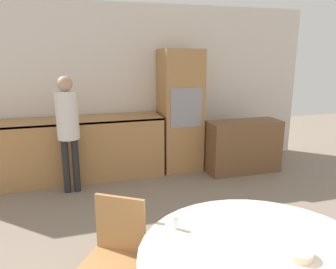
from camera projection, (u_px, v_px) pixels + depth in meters
wall_back at (125, 89)px, 5.22m from camera, size 6.32×0.05×2.60m
kitchen_counter at (69, 149)px, 4.84m from camera, size 2.78×0.60×0.92m
oven_unit at (180, 111)px, 5.22m from camera, size 0.62×0.59×1.92m
sideboard at (243, 146)px, 5.20m from camera, size 1.16×0.45×0.82m
chair_far_left at (115, 252)px, 2.31m from camera, size 0.55×0.55×0.87m
person_standing at (68, 121)px, 4.27m from camera, size 0.29×0.29×1.58m
bowl_near at (299, 254)px, 1.86m from camera, size 0.16×0.16×0.05m
salt_shaker at (175, 223)px, 2.16m from camera, size 0.03×0.03×0.09m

